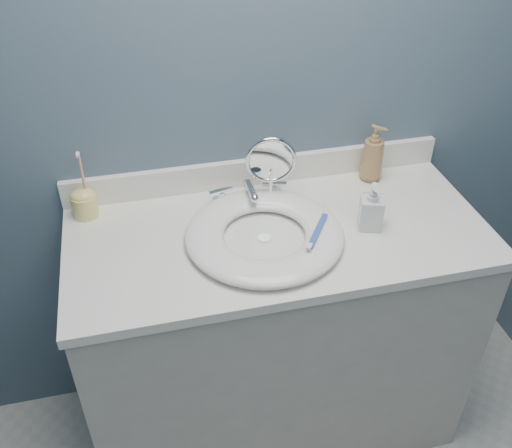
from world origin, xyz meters
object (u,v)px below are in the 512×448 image
object	(u,v)px
makeup_mirror	(271,168)
toothbrush_holder	(84,202)
soap_bottle_clear	(372,206)
soap_bottle_amber	(373,153)

from	to	relation	value
makeup_mirror	toothbrush_holder	world-z (taller)	makeup_mirror
makeup_mirror	toothbrush_holder	distance (m)	0.56
soap_bottle_clear	soap_bottle_amber	bearing A→B (deg)	85.22
makeup_mirror	toothbrush_holder	xyz separation A→B (m)	(-0.55, 0.06, -0.07)
soap_bottle_clear	toothbrush_holder	size ratio (longest dim) A/B	0.67
makeup_mirror	soap_bottle_amber	size ratio (longest dim) A/B	1.18
makeup_mirror	soap_bottle_clear	bearing A→B (deg)	-27.28
soap_bottle_amber	toothbrush_holder	size ratio (longest dim) A/B	0.89
soap_bottle_amber	soap_bottle_clear	world-z (taller)	soap_bottle_amber
soap_bottle_amber	soap_bottle_clear	bearing A→B (deg)	-153.00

